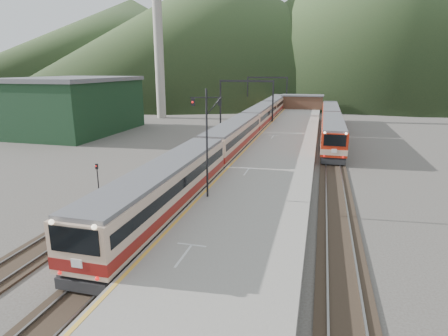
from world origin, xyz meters
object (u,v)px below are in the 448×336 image
(main_train, at_px, (250,125))
(second_train, at_px, (331,124))
(worker, at_px, (53,240))
(signal_mast, at_px, (207,133))

(main_train, xyz_separation_m, second_train, (11.50, 4.82, -0.14))
(worker, bearing_deg, second_train, -91.64)
(second_train, bearing_deg, main_train, -157.25)
(signal_mast, bearing_deg, second_train, 74.70)
(signal_mast, xyz_separation_m, worker, (-6.47, -8.45, -4.90))
(second_train, distance_m, worker, 44.68)
(signal_mast, distance_m, worker, 11.72)
(signal_mast, bearing_deg, worker, -127.44)
(main_train, height_order, second_train, main_train)
(second_train, xyz_separation_m, signal_mast, (-9.14, -33.40, 3.76))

